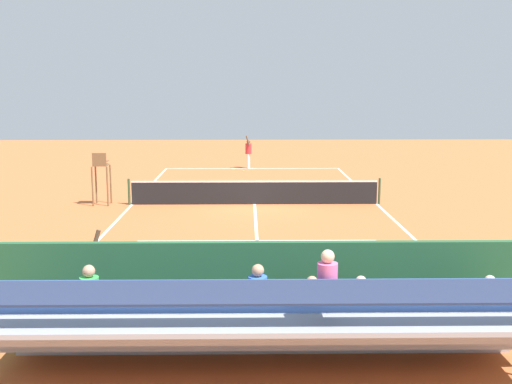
% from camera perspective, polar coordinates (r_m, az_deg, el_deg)
% --- Properties ---
extents(ground_plane, '(60.00, 60.00, 0.00)m').
position_cam_1_polar(ground_plane, '(25.58, -0.13, -1.13)').
color(ground_plane, '#BC6033').
extents(court_line_markings, '(10.10, 22.20, 0.01)m').
position_cam_1_polar(court_line_markings, '(25.62, -0.13, -1.10)').
color(court_line_markings, white).
rests_on(court_line_markings, ground).
extents(tennis_net, '(10.30, 0.10, 1.07)m').
position_cam_1_polar(tennis_net, '(25.49, -0.13, -0.02)').
color(tennis_net, black).
rests_on(tennis_net, ground).
extents(backdrop_wall, '(18.00, 0.16, 2.00)m').
position_cam_1_polar(backdrop_wall, '(11.77, 0.71, -9.28)').
color(backdrop_wall, '#235633').
rests_on(backdrop_wall, ground).
extents(bleacher_stand, '(9.06, 2.40, 2.48)m').
position_cam_1_polar(bleacher_stand, '(10.55, 1.31, -12.06)').
color(bleacher_stand, '#9EA0A5').
rests_on(bleacher_stand, ground).
extents(umpire_chair, '(0.67, 0.67, 2.14)m').
position_cam_1_polar(umpire_chair, '(26.00, -13.93, 1.70)').
color(umpire_chair, brown).
rests_on(umpire_chair, ground).
extents(courtside_bench, '(1.80, 0.40, 0.93)m').
position_cam_1_polar(courtside_bench, '(13.04, 14.46, -9.72)').
color(courtside_bench, '#33383D').
rests_on(courtside_bench, ground).
extents(equipment_bag, '(0.90, 0.36, 0.36)m').
position_cam_1_polar(equipment_bag, '(12.69, 5.99, -11.82)').
color(equipment_bag, '#B22D2D').
rests_on(equipment_bag, ground).
extents(tennis_player, '(0.42, 0.55, 1.93)m').
position_cam_1_polar(tennis_player, '(36.42, -0.69, 3.76)').
color(tennis_player, white).
rests_on(tennis_player, ground).
extents(tennis_racket, '(0.39, 0.58, 0.03)m').
position_cam_1_polar(tennis_racket, '(36.27, -2.11, 2.13)').
color(tennis_racket, black).
rests_on(tennis_racket, ground).
extents(tennis_ball_near, '(0.07, 0.07, 0.07)m').
position_cam_1_polar(tennis_ball_near, '(35.21, -1.13, 1.93)').
color(tennis_ball_near, '#CCDB33').
rests_on(tennis_ball_near, ground).
extents(line_judge, '(0.42, 0.55, 1.93)m').
position_cam_1_polar(line_judge, '(13.19, -14.35, -7.39)').
color(line_judge, '#232328').
rests_on(line_judge, ground).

